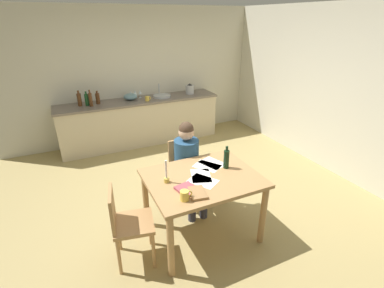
# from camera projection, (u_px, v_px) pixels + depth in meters

# --- Properties ---
(ground_plane) EXTENTS (5.20, 5.20, 0.04)m
(ground_plane) POSITION_uv_depth(u_px,v_px,m) (186.00, 200.00, 4.02)
(ground_plane) COLOR tan
(wall_back) EXTENTS (5.20, 0.12, 2.60)m
(wall_back) POSITION_uv_depth(u_px,v_px,m) (133.00, 76.00, 5.62)
(wall_back) COLOR beige
(wall_back) RESTS_ON ground
(wall_right) EXTENTS (0.12, 5.20, 2.60)m
(wall_right) POSITION_uv_depth(u_px,v_px,m) (333.00, 91.00, 4.48)
(wall_right) COLOR beige
(wall_right) RESTS_ON ground
(kitchen_counter) EXTENTS (3.16, 0.64, 0.90)m
(kitchen_counter) POSITION_uv_depth(u_px,v_px,m) (141.00, 121.00, 5.67)
(kitchen_counter) COLOR beige
(kitchen_counter) RESTS_ON ground
(dining_table) EXTENTS (1.22, 0.95, 0.78)m
(dining_table) POSITION_uv_depth(u_px,v_px,m) (202.00, 185.00, 3.10)
(dining_table) COLOR tan
(dining_table) RESTS_ON ground
(chair_at_table) EXTENTS (0.42, 0.42, 0.88)m
(chair_at_table) POSITION_uv_depth(u_px,v_px,m) (184.00, 169.00, 3.80)
(chair_at_table) COLOR tan
(chair_at_table) RESTS_ON ground
(person_seated) EXTENTS (0.33, 0.60, 1.19)m
(person_seated) POSITION_uv_depth(u_px,v_px,m) (188.00, 161.00, 3.60)
(person_seated) COLOR navy
(person_seated) RESTS_ON ground
(chair_side_empty) EXTENTS (0.47, 0.47, 0.88)m
(chair_side_empty) POSITION_uv_depth(u_px,v_px,m) (127.00, 222.00, 2.81)
(chair_side_empty) COLOR tan
(chair_side_empty) RESTS_ON ground
(coffee_mug) EXTENTS (0.12, 0.09, 0.10)m
(coffee_mug) POSITION_uv_depth(u_px,v_px,m) (185.00, 195.00, 2.65)
(coffee_mug) COLOR #F2CC4C
(coffee_mug) RESTS_ON dining_table
(candlestick) EXTENTS (0.06, 0.06, 0.26)m
(candlestick) POSITION_uv_depth(u_px,v_px,m) (166.00, 176.00, 2.93)
(candlestick) COLOR gold
(candlestick) RESTS_ON dining_table
(book_magazine) EXTENTS (0.19, 0.25, 0.03)m
(book_magazine) POSITION_uv_depth(u_px,v_px,m) (198.00, 193.00, 2.75)
(book_magazine) COLOR #A27749
(book_magazine) RESTS_ON dining_table
(book_cookery) EXTENTS (0.22, 0.25, 0.03)m
(book_cookery) POSITION_uv_depth(u_px,v_px,m) (187.00, 189.00, 2.81)
(book_cookery) COLOR #A74B55
(book_cookery) RESTS_ON dining_table
(paper_letter) EXTENTS (0.34, 0.36, 0.00)m
(paper_letter) POSITION_uv_depth(u_px,v_px,m) (207.00, 166.00, 3.27)
(paper_letter) COLOR white
(paper_letter) RESTS_ON dining_table
(paper_bill) EXTENTS (0.30, 0.35, 0.00)m
(paper_bill) POSITION_uv_depth(u_px,v_px,m) (212.00, 163.00, 3.34)
(paper_bill) COLOR white
(paper_bill) RESTS_ON dining_table
(paper_envelope) EXTENTS (0.34, 0.36, 0.00)m
(paper_envelope) POSITION_uv_depth(u_px,v_px,m) (203.00, 181.00, 2.97)
(paper_envelope) COLOR white
(paper_envelope) RESTS_ON dining_table
(paper_receipt) EXTENTS (0.30, 0.35, 0.00)m
(paper_receipt) POSITION_uv_depth(u_px,v_px,m) (201.00, 176.00, 3.07)
(paper_receipt) COLOR white
(paper_receipt) RESTS_ON dining_table
(wine_bottle_on_table) EXTENTS (0.06, 0.06, 0.27)m
(wine_bottle_on_table) POSITION_uv_depth(u_px,v_px,m) (226.00, 159.00, 3.19)
(wine_bottle_on_table) COLOR black
(wine_bottle_on_table) RESTS_ON dining_table
(sink_unit) EXTENTS (0.36, 0.36, 0.24)m
(sink_unit) POSITION_uv_depth(u_px,v_px,m) (162.00, 96.00, 5.66)
(sink_unit) COLOR #B2B7BC
(sink_unit) RESTS_ON kitchen_counter
(bottle_oil) EXTENTS (0.07, 0.07, 0.28)m
(bottle_oil) POSITION_uv_depth(u_px,v_px,m) (79.00, 99.00, 5.05)
(bottle_oil) COLOR #593319
(bottle_oil) RESTS_ON kitchen_counter
(bottle_vinegar) EXTENTS (0.07, 0.07, 0.26)m
(bottle_vinegar) POSITION_uv_depth(u_px,v_px,m) (87.00, 100.00, 5.08)
(bottle_vinegar) COLOR #194C23
(bottle_vinegar) RESTS_ON kitchen_counter
(bottle_wine_red) EXTENTS (0.06, 0.06, 0.30)m
(bottle_wine_red) POSITION_uv_depth(u_px,v_px,m) (91.00, 99.00, 5.03)
(bottle_wine_red) COLOR #593319
(bottle_wine_red) RESTS_ON kitchen_counter
(bottle_sauce) EXTENTS (0.08, 0.08, 0.24)m
(bottle_sauce) POSITION_uv_depth(u_px,v_px,m) (98.00, 98.00, 5.19)
(bottle_sauce) COLOR #593319
(bottle_sauce) RESTS_ON kitchen_counter
(mixing_bowl) EXTENTS (0.27, 0.27, 0.12)m
(mixing_bowl) POSITION_uv_depth(u_px,v_px,m) (130.00, 97.00, 5.46)
(mixing_bowl) COLOR #668C99
(mixing_bowl) RESTS_ON kitchen_counter
(stovetop_kettle) EXTENTS (0.18, 0.18, 0.22)m
(stovetop_kettle) POSITION_uv_depth(u_px,v_px,m) (190.00, 89.00, 5.87)
(stovetop_kettle) COLOR #B7BABF
(stovetop_kettle) RESTS_ON kitchen_counter
(wine_glass_near_sink) EXTENTS (0.07, 0.07, 0.15)m
(wine_glass_near_sink) POSITION_uv_depth(u_px,v_px,m) (140.00, 92.00, 5.59)
(wine_glass_near_sink) COLOR silver
(wine_glass_near_sink) RESTS_ON kitchen_counter
(wine_glass_by_kettle) EXTENTS (0.07, 0.07, 0.15)m
(wine_glass_by_kettle) POSITION_uv_depth(u_px,v_px,m) (135.00, 93.00, 5.55)
(wine_glass_by_kettle) COLOR silver
(wine_glass_by_kettle) RESTS_ON kitchen_counter
(wine_glass_back_left) EXTENTS (0.07, 0.07, 0.15)m
(wine_glass_back_left) POSITION_uv_depth(u_px,v_px,m) (131.00, 93.00, 5.51)
(wine_glass_back_left) COLOR silver
(wine_glass_back_left) RESTS_ON kitchen_counter
(teacup_on_counter) EXTENTS (0.12, 0.08, 0.09)m
(teacup_on_counter) POSITION_uv_depth(u_px,v_px,m) (147.00, 99.00, 5.39)
(teacup_on_counter) COLOR #F2CC4C
(teacup_on_counter) RESTS_ON kitchen_counter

